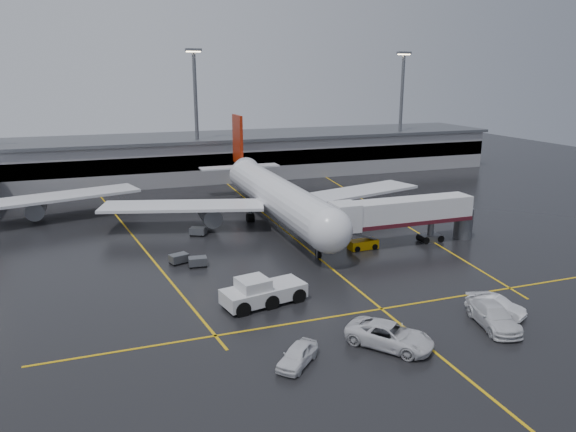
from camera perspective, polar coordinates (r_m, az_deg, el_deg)
name	(u,v)px	position (r m, az deg, el deg)	size (l,w,h in m)	color
ground	(297,241)	(69.16, 1.01, -2.66)	(220.00, 220.00, 0.00)	black
apron_line_centre	(297,241)	(69.16, 1.01, -2.65)	(0.25, 90.00, 0.02)	gold
apron_line_stop	(381,309)	(50.53, 9.95, -9.74)	(60.00, 0.25, 0.02)	gold
apron_line_left	(132,235)	(74.73, -16.32, -1.91)	(0.25, 70.00, 0.02)	gold
apron_line_right	(382,211)	(85.31, 10.00, 0.54)	(0.25, 70.00, 0.02)	gold
terminal	(217,156)	(113.27, -7.60, 6.40)	(122.00, 19.00, 8.60)	gray
light_mast_mid	(196,108)	(105.47, -9.80, 11.24)	(3.00, 1.20, 25.45)	#595B60
light_mast_right	(401,104)	(121.63, 12.00, 11.60)	(3.00, 1.20, 25.45)	#595B60
main_airliner	(274,194)	(76.91, -1.53, 2.40)	(48.80, 45.60, 14.10)	silver
jet_bridge	(404,215)	(68.00, 12.23, 0.14)	(19.90, 3.40, 6.05)	silver
pushback_tractor	(262,293)	(50.46, -2.83, -8.17)	(8.34, 4.75, 2.81)	silver
belt_loader	(363,244)	(66.59, 8.02, -2.99)	(3.73, 1.88, 2.32)	#C78B04
service_van_a	(390,335)	(43.88, 10.80, -12.41)	(3.18, 6.89, 1.92)	silver
service_van_b	(493,316)	(49.53, 21.08, -9.91)	(2.65, 6.51, 1.89)	silver
service_van_c	(496,306)	(51.93, 21.29, -8.90)	(1.76, 5.03, 1.66)	white
service_van_d	(298,355)	(40.87, 1.02, -14.61)	(1.80, 4.48, 1.52)	silver
baggage_cart_a	(198,261)	(60.73, -9.62, -4.79)	(2.11, 1.48, 1.12)	#595B60
baggage_cart_b	(179,258)	(62.12, -11.57, -4.43)	(2.32, 1.89, 1.12)	#595B60
baggage_cart_c	(198,231)	(72.17, -9.60, -1.59)	(2.38, 2.08, 1.12)	#595B60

